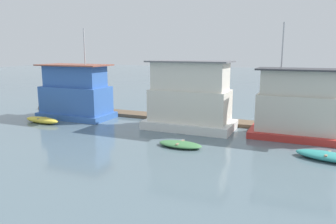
% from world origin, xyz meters
% --- Properties ---
extents(ground_plane, '(200.00, 200.00, 0.00)m').
position_xyz_m(ground_plane, '(0.00, 0.00, 0.00)').
color(ground_plane, slate).
extents(dock_walkway, '(33.80, 2.05, 0.30)m').
position_xyz_m(dock_walkway, '(0.00, 2.63, 0.15)').
color(dock_walkway, brown).
rests_on(dock_walkway, ground_plane).
extents(houseboat_blue, '(7.04, 3.72, 8.45)m').
position_xyz_m(houseboat_blue, '(-9.94, -0.44, 2.33)').
color(houseboat_blue, '#3866B7').
rests_on(houseboat_blue, ground_plane).
extents(houseboat_white, '(7.37, 4.07, 5.65)m').
position_xyz_m(houseboat_white, '(1.68, -0.30, 2.56)').
color(houseboat_white, white).
rests_on(houseboat_white, ground_plane).
extents(houseboat_red, '(6.54, 3.50, 8.49)m').
position_xyz_m(houseboat_red, '(9.92, -0.00, 2.32)').
color(houseboat_red, red).
rests_on(houseboat_red, ground_plane).
extents(dinghy_yellow, '(3.87, 1.41, 0.54)m').
position_xyz_m(dinghy_yellow, '(-11.29, -3.61, 0.27)').
color(dinghy_yellow, yellow).
rests_on(dinghy_yellow, ground_plane).
extents(dinghy_green, '(3.14, 1.61, 0.36)m').
position_xyz_m(dinghy_green, '(2.89, -5.62, 0.18)').
color(dinghy_green, '#47844C').
rests_on(dinghy_green, ground_plane).
extents(dinghy_teal, '(3.93, 2.30, 0.48)m').
position_xyz_m(dinghy_teal, '(12.00, -4.69, 0.24)').
color(dinghy_teal, teal).
rests_on(dinghy_teal, ground_plane).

